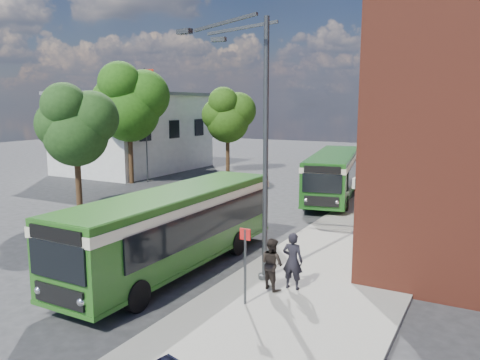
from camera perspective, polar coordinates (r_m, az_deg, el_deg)
The scene contains 14 objects.
ground at distance 21.02m, azimuth -7.57°, elevation -8.01°, with size 120.00×120.00×0.00m, color #27282A.
pavement at distance 25.39m, azimuth 16.63°, elevation -5.13°, with size 6.00×48.00×0.15m, color gray.
kerb_line at distance 26.18m, azimuth 10.07°, elevation -4.62°, with size 0.12×48.00×0.01m, color beige.
white_building at distance 45.49m, azimuth -12.62°, elevation 5.78°, with size 9.40×13.40×7.30m.
flagpole at distance 38.04m, azimuth -11.35°, elevation 7.13°, with size 0.95×0.10×9.00m.
street_lamp at distance 15.90m, azimuth 1.96°, elevation 4.15°, with size 2.96×2.38×9.00m.
bus_stop_sign at distance 14.31m, azimuth 0.63°, elevation -9.88°, with size 0.35×0.08×2.52m.
bus_front at distance 17.72m, azimuth -7.84°, elevation -5.12°, with size 2.64×11.02×3.02m.
bus_rear at distance 31.58m, azimuth 11.35°, elevation 1.08°, with size 4.81×12.06×3.02m.
pedestrian_a at distance 15.69m, azimuth 6.43°, elevation -9.75°, with size 0.70×0.46×1.91m, color black.
pedestrian_b at distance 15.65m, azimuth 3.92°, elevation -10.14°, with size 0.84×0.65×1.72m, color black.
tree_left at distance 28.89m, azimuth -19.44°, elevation 6.39°, with size 4.40×4.18×7.43m.
tree_mid at distance 37.63m, azimuth -13.38°, elevation 9.25°, with size 5.58×5.30×9.42m.
tree_right at distance 42.95m, azimuth -1.49°, elevation 7.95°, with size 4.60×4.37×7.76m.
Camera 1 is at (11.96, -16.14, 6.18)m, focal length 35.00 mm.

